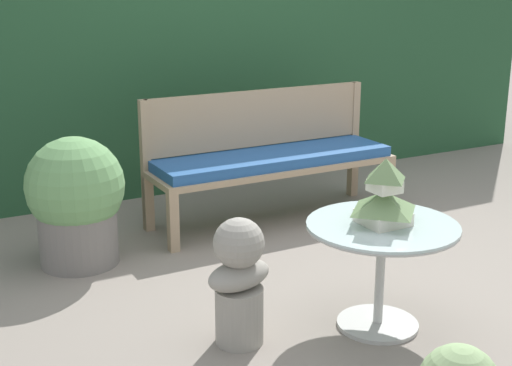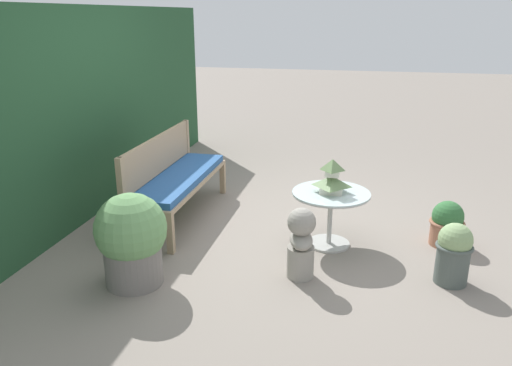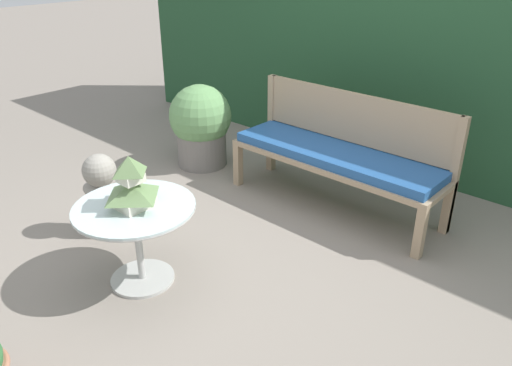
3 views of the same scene
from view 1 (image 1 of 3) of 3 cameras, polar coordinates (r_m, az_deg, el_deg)
ground at (r=4.12m, az=8.11°, el=-7.00°), size 30.00×30.00×0.00m
foliage_hedge_back at (r=5.94m, az=-5.73°, el=10.89°), size 6.40×1.04×2.13m
garden_bench at (r=4.79m, az=1.40°, el=1.61°), size 1.70×0.49×0.47m
bench_backrest at (r=4.93m, az=0.12°, el=4.69°), size 1.70×0.06×0.87m
patio_table at (r=3.37m, az=10.01°, el=-4.99°), size 0.71×0.71×0.52m
pagoda_birdhouse at (r=3.29m, az=10.22°, el=-1.07°), size 0.27×0.27×0.31m
garden_bust at (r=3.21m, az=-1.36°, el=-7.74°), size 0.36×0.25×0.60m
potted_plant_path_edge at (r=4.19m, az=-14.20°, el=-1.33°), size 0.56×0.56×0.75m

